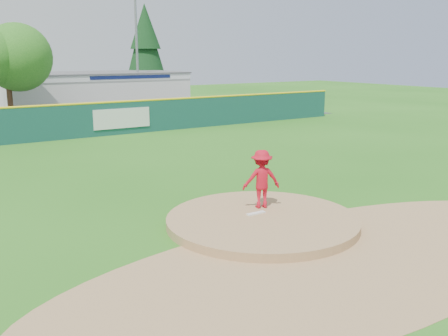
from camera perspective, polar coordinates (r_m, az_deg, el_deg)
ground at (r=14.46m, az=4.38°, el=-6.51°), size 120.00×120.00×0.00m
pitchers_mound at (r=14.46m, az=4.38°, el=-6.51°), size 5.50×5.50×0.50m
pitching_rubber at (r=14.60m, az=3.68°, el=-5.19°), size 0.60×0.15×0.04m
infield_dirt_arc at (r=12.39m, az=13.00°, el=-10.18°), size 15.40×15.40×0.01m
parking_lot at (r=38.98m, az=-20.68°, el=4.97°), size 44.00×16.00×0.02m
pitcher at (r=15.01m, az=4.30°, el=-1.26°), size 1.30×1.02×1.77m
van at (r=35.10m, az=-15.58°, el=5.78°), size 5.65×3.30×1.48m
pool_building_grp at (r=45.23m, az=-14.81°, el=8.45°), size 15.20×8.20×3.31m
fence_banners at (r=29.39m, az=-23.08°, el=4.41°), size 16.22×0.04×1.20m
outfield_fence at (r=30.20m, az=-16.97°, el=5.25°), size 40.00×0.14×2.07m
deciduous_tree at (r=36.34m, az=-23.65°, el=11.42°), size 5.60×5.60×7.36m
conifer_tree at (r=51.43m, az=-8.95°, el=13.52°), size 4.40×4.40×9.50m
light_pole_right at (r=43.41m, az=-9.95°, el=13.64°), size 1.75×0.25×10.00m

